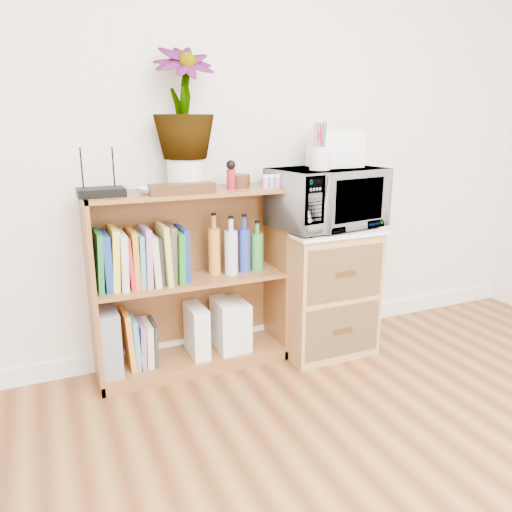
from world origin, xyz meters
TOP-DOWN VIEW (x-y plane):
  - skirting_board at (0.00, 2.24)m, footprint 4.00×0.02m
  - bookshelf at (-0.35, 2.10)m, footprint 1.00×0.30m
  - wicker_unit at (0.40, 2.02)m, footprint 0.50×0.45m
  - microwave at (0.40, 2.02)m, footprint 0.63×0.48m
  - pen_cup at (0.31, 1.95)m, footprint 0.11×0.11m
  - small_appliance at (0.48, 2.07)m, footprint 0.25×0.21m
  - router at (-0.76, 2.08)m, footprint 0.21×0.14m
  - white_bowl at (-0.53, 2.07)m, footprint 0.13×0.13m
  - plant_pot at (-0.35, 2.12)m, footprint 0.18×0.18m
  - potted_plant at (-0.35, 2.12)m, footprint 0.29×0.29m
  - trinket_box at (-0.40, 2.00)m, footprint 0.31×0.08m
  - kokeshi_doll at (-0.13, 2.06)m, footprint 0.04×0.04m
  - wooden_bowl at (-0.07, 2.11)m, footprint 0.11×0.11m
  - paint_jars at (0.07, 2.01)m, footprint 0.12×0.04m
  - file_box at (-0.78, 2.10)m, footprint 0.10×0.26m
  - magazine_holder_left at (-0.33, 2.09)m, footprint 0.09×0.22m
  - magazine_holder_mid at (-0.18, 2.09)m, footprint 0.09×0.22m
  - magazine_holder_right at (-0.09, 2.09)m, footprint 0.08×0.21m
  - cookbooks at (-0.59, 2.10)m, footprint 0.44×0.20m
  - liquor_bottles at (-0.10, 2.10)m, footprint 0.30×0.07m
  - lower_books at (-0.63, 2.10)m, footprint 0.16×0.19m

SIDE VIEW (x-z plane):
  - skirting_board at x=0.00m, z-range 0.00..0.10m
  - lower_books at x=-0.63m, z-range 0.05..0.34m
  - magazine_holder_right at x=-0.09m, z-range 0.07..0.34m
  - magazine_holder_left at x=-0.33m, z-range 0.07..0.34m
  - magazine_holder_mid at x=-0.18m, z-range 0.07..0.35m
  - file_box at x=-0.78m, z-range 0.07..0.40m
  - wicker_unit at x=0.40m, z-range 0.00..0.70m
  - bookshelf at x=-0.35m, z-range 0.00..0.95m
  - cookbooks at x=-0.59m, z-range 0.49..0.79m
  - liquor_bottles at x=-0.10m, z-range 0.49..0.80m
  - microwave at x=0.40m, z-range 0.72..1.04m
  - white_bowl at x=-0.53m, z-range 0.95..0.98m
  - router at x=-0.76m, z-range 0.95..0.99m
  - trinket_box at x=-0.40m, z-range 0.95..1.00m
  - paint_jars at x=0.07m, z-range 0.95..1.01m
  - wooden_bowl at x=-0.07m, z-range 0.95..1.02m
  - kokeshi_doll at x=-0.13m, z-range 0.95..1.05m
  - plant_pot at x=-0.35m, z-range 0.95..1.10m
  - pen_cup at x=0.31m, z-range 1.04..1.16m
  - small_appliance at x=0.48m, z-range 1.04..1.23m
  - potted_plant at x=-0.35m, z-range 1.10..1.63m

